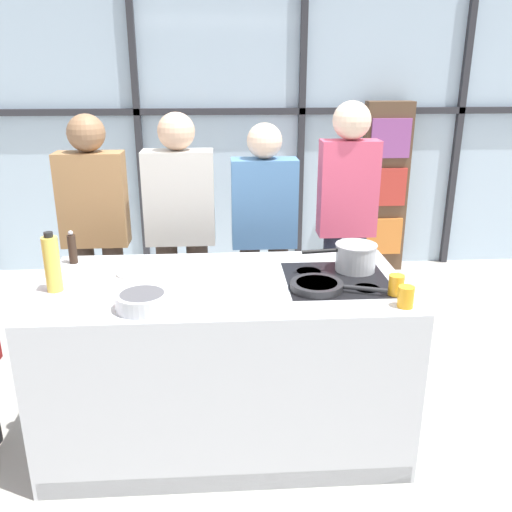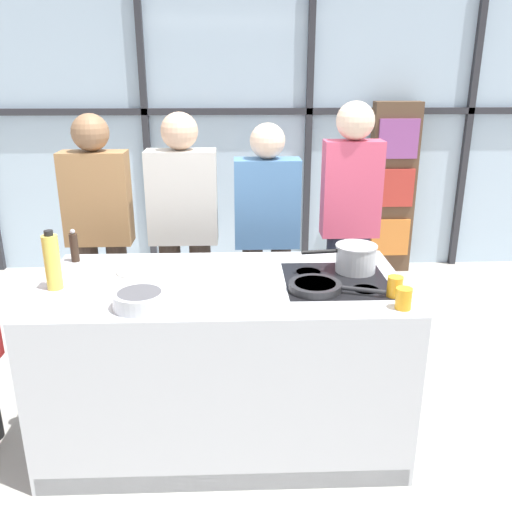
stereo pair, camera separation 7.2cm
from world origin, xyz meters
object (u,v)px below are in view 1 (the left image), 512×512
(white_plate, at_px, (139,272))
(oil_bottle, at_px, (51,264))
(spectator_center_right, at_px, (264,230))
(saucepan, at_px, (355,256))
(spectator_far_left, at_px, (95,227))
(pepper_grinder, at_px, (72,248))
(juice_glass_near, at_px, (405,297))
(frying_pan, at_px, (318,286))
(juice_glass_far, at_px, (395,285))
(spectator_center_left, at_px, (180,226))
(mixing_bowl, at_px, (142,300))
(spectator_far_right, at_px, (346,212))

(white_plate, height_order, oil_bottle, oil_bottle)
(spectator_center_right, distance_m, saucepan, 0.89)
(spectator_far_left, height_order, pepper_grinder, spectator_far_left)
(oil_bottle, distance_m, juice_glass_near, 1.66)
(frying_pan, xyz_separation_m, juice_glass_far, (0.36, -0.09, 0.03))
(spectator_center_left, distance_m, pepper_grinder, 0.79)
(spectator_center_left, height_order, juice_glass_far, spectator_center_left)
(juice_glass_far, bearing_deg, spectator_far_left, 145.84)
(spectator_far_left, relative_size, juice_glass_far, 16.98)
(mixing_bowl, bearing_deg, spectator_far_left, 111.01)
(spectator_center_left, height_order, spectator_center_right, spectator_center_left)
(spectator_center_left, xyz_separation_m, juice_glass_near, (1.09, -1.25, 0.01))
(saucepan, height_order, white_plate, saucepan)
(mixing_bowl, bearing_deg, saucepan, 21.47)
(spectator_far_right, relative_size, mixing_bowl, 7.18)
(spectator_center_right, relative_size, oil_bottle, 5.42)
(spectator_far_left, distance_m, spectator_center_right, 1.10)
(saucepan, xyz_separation_m, oil_bottle, (-1.52, -0.18, 0.06))
(spectator_far_right, xyz_separation_m, juice_glass_near, (-0.01, -1.25, -0.06))
(spectator_center_right, height_order, pepper_grinder, spectator_center_right)
(saucepan, relative_size, mixing_bowl, 1.67)
(spectator_far_left, distance_m, frying_pan, 1.65)
(saucepan, distance_m, juice_glass_near, 0.49)
(white_plate, bearing_deg, spectator_far_right, 30.40)
(spectator_far_left, distance_m, juice_glass_far, 1.98)
(saucepan, bearing_deg, frying_pan, -133.59)
(white_plate, relative_size, oil_bottle, 0.80)
(spectator_far_left, bearing_deg, mixing_bowl, 111.01)
(spectator_center_left, bearing_deg, frying_pan, 125.52)
(saucepan, distance_m, white_plate, 1.15)
(spectator_center_left, distance_m, oil_bottle, 1.11)
(spectator_center_left, xyz_separation_m, mixing_bowl, (-0.09, -1.20, 0.00))
(spectator_center_left, distance_m, juice_glass_near, 1.66)
(spectator_center_right, relative_size, frying_pan, 3.56)
(spectator_center_left, bearing_deg, white_plate, 77.18)
(spectator_far_left, bearing_deg, spectator_center_right, -180.00)
(saucepan, relative_size, juice_glass_near, 4.11)
(frying_pan, distance_m, mixing_bowl, 0.84)
(spectator_center_left, xyz_separation_m, saucepan, (0.97, -0.78, 0.04))
(spectator_far_right, distance_m, oil_bottle, 1.90)
(frying_pan, bearing_deg, juice_glass_far, -13.39)
(mixing_bowl, xyz_separation_m, pepper_grinder, (-0.46, 0.63, 0.05))
(juice_glass_near, bearing_deg, oil_bottle, 169.81)
(spectator_center_right, distance_m, spectator_far_right, 0.56)
(white_plate, relative_size, juice_glass_near, 2.43)
(spectator_center_right, height_order, juice_glass_far, spectator_center_right)
(saucepan, bearing_deg, white_plate, 178.38)
(spectator_far_left, distance_m, spectator_far_right, 1.65)
(pepper_grinder, xyz_separation_m, juice_glass_near, (1.64, -0.69, -0.04))
(spectator_far_right, relative_size, saucepan, 4.30)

